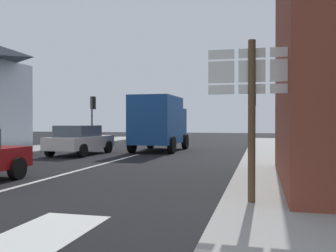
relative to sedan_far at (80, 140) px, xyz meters
name	(u,v)px	position (x,y,z in m)	size (l,w,h in m)	color
ground_plane	(124,158)	(2.82, -1.27, -0.76)	(80.00, 80.00, 0.00)	black
sidewalk_right	(280,166)	(9.49, -3.27, -0.69)	(2.85, 44.00, 0.14)	#9E9B96
lane_centre_stripe	(83,169)	(2.82, -5.27, -0.75)	(0.16, 12.00, 0.01)	silver
lane_turn_arrow	(45,233)	(5.71, -12.27, -0.75)	(1.20, 2.20, 0.01)	silver
sedan_far	(80,140)	(0.00, 0.00, 0.00)	(2.11, 4.27, 1.47)	beige
delivery_truck	(159,122)	(3.23, 3.29, 0.89)	(2.52, 5.02, 3.05)	#19478C
route_sign_post	(252,104)	(8.66, -9.96, 1.24)	(1.66, 0.14, 3.20)	brown
traffic_light_far_right	(253,106)	(8.37, 6.39, 1.84)	(0.30, 0.49, 3.52)	#47474C
traffic_light_far_left	(93,109)	(-2.73, 7.29, 1.78)	(0.30, 0.49, 3.44)	#47474C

